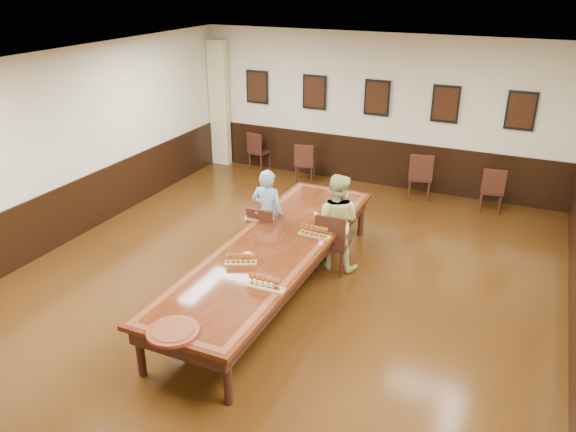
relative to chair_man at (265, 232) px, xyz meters
The scene contains 23 objects.
floor 1.13m from the chair_man, 56.57° to the right, with size 8.00×10.00×0.02m, color black.
ceiling 2.93m from the chair_man, 56.57° to the right, with size 8.00×10.00×0.02m, color white.
wall_back 4.34m from the chair_man, 82.26° to the left, with size 8.00×0.02×3.20m, color beige.
wall_left 3.73m from the chair_man, 166.06° to the right, with size 0.02×10.00×3.20m, color beige.
chair_man is the anchor object (origin of this frame).
chair_woman 1.14m from the chair_man, ahead, with size 0.47×0.51×0.99m, color black, non-canonical shape.
spare_chair_a 4.53m from the chair_man, 118.40° to the left, with size 0.42×0.46×0.89m, color black, non-canonical shape.
spare_chair_b 3.71m from the chair_man, 103.00° to the left, with size 0.42×0.45×0.89m, color black, non-canonical shape.
spare_chair_c 4.04m from the chair_man, 65.33° to the left, with size 0.46×0.50×0.99m, color black, non-canonical shape.
spare_chair_d 4.75m from the chair_man, 49.28° to the left, with size 0.42×0.46×0.90m, color black, non-canonical shape.
person_man 0.30m from the chair_man, 91.59° to the left, with size 0.55×0.36×1.50m, color teal.
person_woman 1.18m from the chair_man, 10.39° to the left, with size 0.77×0.60×1.55m, color #CED484.
pink_phone 1.31m from the chair_man, 24.51° to the right, with size 0.07×0.14×0.01m, color #F35176.
curtain 5.18m from the chair_man, 128.78° to the left, with size 0.45×0.18×2.90m, color #C8C28A.
wainscoting 1.03m from the chair_man, 56.57° to the right, with size 8.00×10.00×1.00m.
conference_table 1.03m from the chair_man, 56.57° to the right, with size 1.40×5.00×0.76m.
posters 4.36m from the chair_man, 82.13° to the left, with size 6.14×0.04×0.74m.
flight_a 0.39m from the chair_man, 85.24° to the right, with size 0.48×0.28×0.17m.
flight_b 1.11m from the chair_man, 19.76° to the right, with size 0.50×0.18×0.18m.
flight_c 1.64m from the chair_man, 74.88° to the right, with size 0.44×0.30×0.16m.
flight_d 2.24m from the chair_man, 62.95° to the right, with size 0.49×0.16×0.18m.
red_plate_grp 1.38m from the chair_man, 73.58° to the right, with size 0.20×0.20×0.03m.
carved_platter 3.26m from the chair_man, 81.06° to the right, with size 0.60×0.60×0.05m.
Camera 1 is at (3.16, -6.40, 4.35)m, focal length 35.00 mm.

